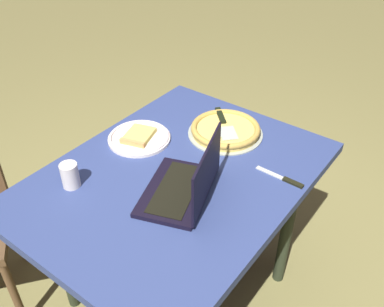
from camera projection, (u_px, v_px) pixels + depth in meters
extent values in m
plane|color=olive|center=(179.00, 289.00, 2.09)|extent=(12.00, 12.00, 0.00)
cube|color=navy|center=(176.00, 178.00, 1.67)|extent=(1.18, 0.90, 0.04)
cylinder|color=#272F1E|center=(167.00, 171.00, 2.28)|extent=(0.05, 0.05, 0.69)
cylinder|color=#272F1E|center=(62.00, 254.00, 1.83)|extent=(0.05, 0.05, 0.69)
cylinder|color=#272F1E|center=(287.00, 230.00, 1.94)|extent=(0.05, 0.05, 0.69)
cube|color=black|center=(177.00, 191.00, 1.56)|extent=(0.39, 0.32, 0.02)
cube|color=black|center=(177.00, 189.00, 1.56)|extent=(0.33, 0.23, 0.00)
cube|color=black|center=(207.00, 173.00, 1.47)|extent=(0.32, 0.12, 0.21)
cube|color=black|center=(206.00, 173.00, 1.47)|extent=(0.29, 0.10, 0.18)
cylinder|color=white|center=(139.00, 138.00, 1.84)|extent=(0.27, 0.27, 0.01)
torus|color=white|center=(139.00, 136.00, 1.83)|extent=(0.26, 0.26, 0.01)
cube|color=#D5BE5E|center=(139.00, 135.00, 1.83)|extent=(0.16, 0.14, 0.02)
cube|color=tan|center=(132.00, 143.00, 1.78)|extent=(0.05, 0.11, 0.03)
cylinder|color=#9EA797|center=(225.00, 133.00, 1.88)|extent=(0.33, 0.33, 0.01)
cylinder|color=#DFC05C|center=(225.00, 130.00, 1.87)|extent=(0.29, 0.29, 0.02)
torus|color=#BC9642|center=(225.00, 128.00, 1.86)|extent=(0.30, 0.30, 0.03)
cube|color=#AEBBAD|center=(228.00, 133.00, 1.83)|extent=(0.12, 0.12, 0.00)
cube|color=black|center=(221.00, 115.00, 1.94)|extent=(0.10, 0.11, 0.01)
cube|color=beige|center=(274.00, 175.00, 1.65)|extent=(0.02, 0.15, 0.00)
cube|color=black|center=(293.00, 183.00, 1.61)|extent=(0.02, 0.08, 0.01)
cylinder|color=silver|center=(70.00, 175.00, 1.57)|extent=(0.07, 0.07, 0.10)
cylinder|color=#452514|center=(69.00, 169.00, 1.56)|extent=(0.06, 0.06, 0.01)
cylinder|color=brown|center=(15.00, 295.00, 1.82)|extent=(0.03, 0.03, 0.42)
cylinder|color=brown|center=(20.00, 231.00, 2.12)|extent=(0.03, 0.03, 0.42)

